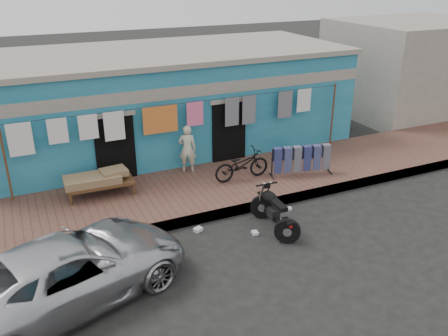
# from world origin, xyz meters

# --- Properties ---
(ground) EXTENTS (80.00, 80.00, 0.00)m
(ground) POSITION_xyz_m (0.00, 0.00, 0.00)
(ground) COLOR black
(ground) RESTS_ON ground
(sidewalk) EXTENTS (28.00, 3.00, 0.25)m
(sidewalk) POSITION_xyz_m (0.00, 3.00, 0.12)
(sidewalk) COLOR brown
(sidewalk) RESTS_ON ground
(curb) EXTENTS (28.00, 0.10, 0.25)m
(curb) POSITION_xyz_m (0.00, 1.55, 0.12)
(curb) COLOR gray
(curb) RESTS_ON ground
(building) EXTENTS (12.20, 5.20, 3.36)m
(building) POSITION_xyz_m (-0.00, 6.99, 1.69)
(building) COLOR #1D6F90
(building) RESTS_ON ground
(neighbor_right) EXTENTS (6.00, 5.00, 3.80)m
(neighbor_right) POSITION_xyz_m (11.00, 7.00, 1.90)
(neighbor_right) COLOR #9E9384
(neighbor_right) RESTS_ON ground
(clothesline) EXTENTS (10.06, 0.06, 2.10)m
(clothesline) POSITION_xyz_m (-0.43, 4.25, 1.82)
(clothesline) COLOR brown
(clothesline) RESTS_ON sidewalk
(car) EXTENTS (5.12, 3.55, 1.32)m
(car) POSITION_xyz_m (-4.14, -0.13, 0.66)
(car) COLOR silver
(car) RESTS_ON ground
(seated_person) EXTENTS (0.60, 0.51, 1.41)m
(seated_person) POSITION_xyz_m (-0.19, 4.15, 0.96)
(seated_person) COLOR beige
(seated_person) RESTS_ON sidewalk
(bicycle) EXTENTS (1.65, 0.61, 1.06)m
(bicycle) POSITION_xyz_m (1.00, 2.99, 0.78)
(bicycle) COLOR black
(bicycle) RESTS_ON sidewalk
(motorcycle) EXTENTS (0.68, 1.64, 1.03)m
(motorcycle) POSITION_xyz_m (0.64, 0.52, 0.52)
(motorcycle) COLOR black
(motorcycle) RESTS_ON ground
(charpoy) EXTENTS (1.87, 0.97, 0.61)m
(charpoy) POSITION_xyz_m (-2.84, 3.66, 0.56)
(charpoy) COLOR brown
(charpoy) RESTS_ON sidewalk
(jeans_rack) EXTENTS (2.02, 1.18, 0.89)m
(jeans_rack) POSITION_xyz_m (2.73, 2.57, 0.70)
(jeans_rack) COLOR black
(jeans_rack) RESTS_ON sidewalk
(litter_a) EXTENTS (0.24, 0.21, 0.09)m
(litter_a) POSITION_xyz_m (-1.05, 1.20, 0.04)
(litter_a) COLOR silver
(litter_a) RESTS_ON ground
(litter_b) EXTENTS (0.14, 0.16, 0.07)m
(litter_b) POSITION_xyz_m (1.51, 1.20, 0.03)
(litter_b) COLOR silver
(litter_b) RESTS_ON ground
(litter_c) EXTENTS (0.15, 0.18, 0.07)m
(litter_c) POSITION_xyz_m (0.12, 0.51, 0.03)
(litter_c) COLOR silver
(litter_c) RESTS_ON ground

